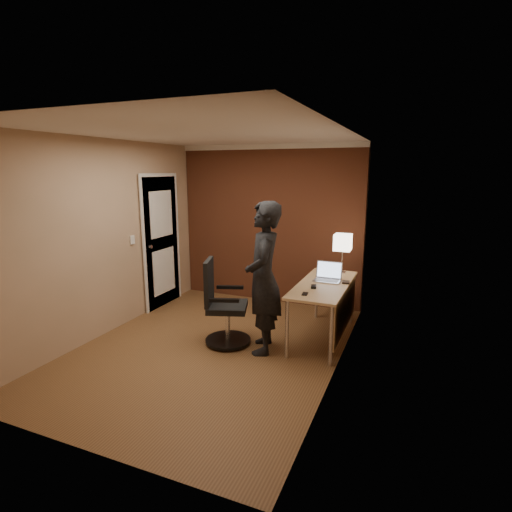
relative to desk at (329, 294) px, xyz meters
name	(u,v)px	position (x,y,z in m)	size (l,w,h in m)	color
room	(243,220)	(-1.53, 0.79, 0.77)	(4.00, 4.00, 4.00)	brown
desk	(329,294)	(0.00, 0.00, 0.00)	(0.60, 1.50, 0.73)	tan
desk_lamp	(343,243)	(0.03, 0.61, 0.55)	(0.22, 0.22, 0.54)	silver
laptop	(328,275)	(-0.06, 0.16, 0.19)	(0.33, 0.26, 0.23)	silver
mouse	(314,287)	(-0.14, -0.24, 0.14)	(0.06, 0.10, 0.03)	black
phone	(305,294)	(-0.17, -0.52, 0.13)	(0.06, 0.12, 0.01)	black
wallet	(346,282)	(0.18, 0.12, 0.14)	(0.09, 0.11, 0.02)	black
office_chair	(222,308)	(-1.18, -0.61, -0.14)	(0.60, 0.65, 1.04)	black
person	(263,278)	(-0.65, -0.59, 0.28)	(0.65, 0.42, 1.77)	black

